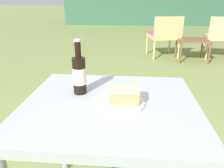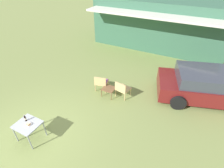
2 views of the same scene
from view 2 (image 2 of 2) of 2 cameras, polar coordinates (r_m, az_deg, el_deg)
ground_plane at (r=7.04m, az=-24.44°, el=-15.72°), size 60.00×60.00×0.00m
cabin_building at (r=13.37m, az=15.40°, el=18.68°), size 8.71×4.67×3.14m
parked_car at (r=8.68m, az=28.52°, el=-0.46°), size 4.59×3.04×1.35m
wicker_chair_cushioned at (r=8.23m, az=-3.50°, el=0.72°), size 0.66×0.65×0.81m
wicker_chair_plain at (r=7.80m, az=3.40°, el=-1.46°), size 0.65×0.63×0.81m
garden_side_table at (r=7.93m, az=-1.09°, el=-1.65°), size 0.56×0.52×0.41m
patio_table at (r=6.59m, az=-25.78°, el=-12.15°), size 0.79×0.72×0.71m
cake_on_plate at (r=6.48m, az=-25.76°, el=-11.74°), size 0.24×0.24×0.08m
cola_bottle_near at (r=6.61m, az=-26.46°, el=-10.06°), size 0.06×0.06×0.27m
fork at (r=6.54m, az=-26.09°, el=-11.72°), size 0.17×0.07×0.01m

